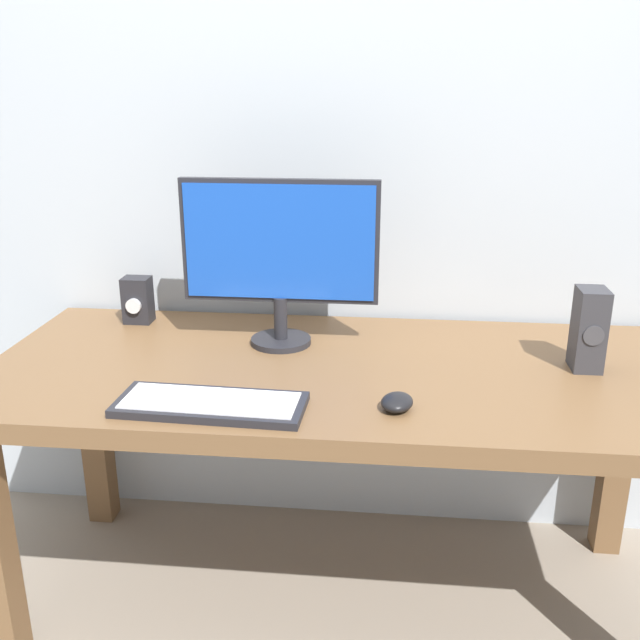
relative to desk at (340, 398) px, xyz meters
name	(u,v)px	position (x,y,z in m)	size (l,w,h in m)	color
ground_plane	(338,595)	(0.00, 0.00, -0.61)	(6.00, 6.00, 0.00)	gray
wall_back	(355,36)	(0.00, 0.43, 0.89)	(3.06, 0.04, 3.00)	#B2BCC6
desk	(340,398)	(0.00, 0.00, 0.00)	(1.79, 0.78, 0.70)	brown
monitor	(280,252)	(-0.17, 0.15, 0.34)	(0.52, 0.16, 0.44)	#232328
keyboard_primary	(211,404)	(-0.26, -0.27, 0.10)	(0.42, 0.18, 0.02)	#232328
mouse	(397,402)	(0.14, -0.23, 0.11)	(0.07, 0.09, 0.03)	black
speaker_right	(589,329)	(0.61, 0.05, 0.19)	(0.07, 0.09, 0.21)	#333338
audio_controller	(138,300)	(-0.62, 0.28, 0.16)	(0.08, 0.08, 0.14)	#232328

